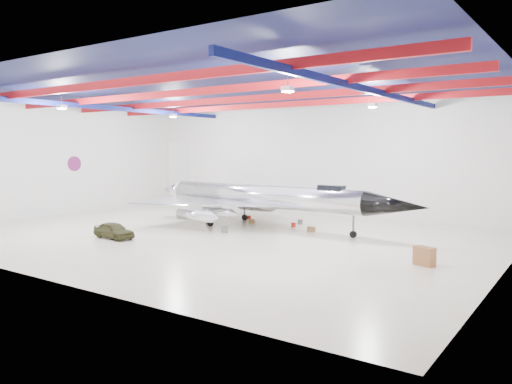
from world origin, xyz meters
The scene contains 18 objects.
floor centered at (0.00, 0.00, 0.00)m, with size 40.00×40.00×0.00m, color beige.
wall_back centered at (0.00, 15.00, 5.50)m, with size 40.00×40.00×0.00m, color silver.
wall_left centered at (-20.00, 0.00, 5.50)m, with size 30.00×30.00×0.00m, color silver.
wall_right centered at (20.00, 0.00, 5.50)m, with size 30.00×30.00×0.00m, color silver.
ceiling centered at (0.00, 0.00, 11.00)m, with size 40.00×40.00×0.00m, color #0A0F38.
ceiling_structure centered at (0.00, 0.00, 10.32)m, with size 39.50×29.50×1.08m.
wall_roundel centered at (-19.94, 2.00, 5.00)m, with size 1.50×1.50×0.10m, color #B21414.
jet_aircraft centered at (0.89, 5.01, 2.32)m, with size 25.91×15.40×7.06m.
jeep centered at (-4.97, -5.49, 0.60)m, with size 1.42×3.52×1.20m, color #39391C.
desk centered at (16.06, -1.19, 0.53)m, with size 1.16×0.58×1.06m, color brown.
crate_ply centered at (-3.60, 3.62, 0.16)m, with size 0.45×0.36×0.32m, color olive.
toolbox_red centered at (-3.00, 8.60, 0.13)m, with size 0.38×0.31×0.27m, color #A31B10.
engine_drum centered at (0.11, 1.06, 0.23)m, with size 0.50×0.50×0.45m, color #59595B.
parts_bin centered at (5.38, 5.35, 0.19)m, with size 0.54×0.43×0.38m, color olive.
crate_small centered at (-8.38, 7.25, 0.12)m, with size 0.34×0.27×0.24m, color #59595B.
tool_chest centered at (3.04, 6.62, 0.18)m, with size 0.39×0.39×0.35m, color #A31B10.
oil_barrel centered at (-0.95, 6.22, 0.17)m, with size 0.49×0.39×0.34m, color olive.
spares_box centered at (2.76, 8.24, 0.20)m, with size 0.44×0.44×0.39m, color #59595B.
Camera 1 is at (23.90, -29.09, 6.53)m, focal length 35.00 mm.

